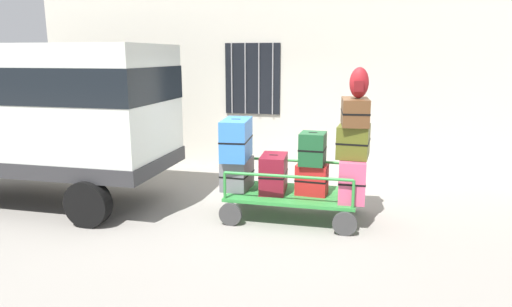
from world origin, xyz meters
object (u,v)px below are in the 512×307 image
(luggage_cart, at_px, (292,197))
(suitcase_left_middle, at_px, (236,139))
(suitcase_center_middle, at_px, (313,149))
(suitcase_midright_top, at_px, (355,112))
(suitcase_center_bottom, at_px, (312,180))
(backpack, at_px, (359,83))
(suitcase_midleft_bottom, at_px, (274,173))
(suitcase_midright_bottom, at_px, (352,177))
(suitcase_midright_middle, at_px, (353,141))
(suitcase_left_bottom, at_px, (237,174))
(van, at_px, (43,107))

(luggage_cart, height_order, suitcase_left_middle, suitcase_left_middle)
(suitcase_center_middle, xyz_separation_m, suitcase_midright_top, (0.60, -0.00, 0.58))
(suitcase_center_middle, bearing_deg, suitcase_center_bottom, 90.00)
(suitcase_midright_top, bearing_deg, suitcase_center_bottom, 179.50)
(suitcase_midright_top, distance_m, backpack, 0.42)
(suitcase_midleft_bottom, bearing_deg, suitcase_midright_bottom, -0.06)
(luggage_cart, xyz_separation_m, suitcase_midright_bottom, (0.90, 0.01, 0.38))
(suitcase_center_middle, bearing_deg, luggage_cart, -179.27)
(backpack, bearing_deg, suitcase_midright_middle, 127.29)
(suitcase_center_middle, bearing_deg, suitcase_left_bottom, 178.37)
(suitcase_center_bottom, xyz_separation_m, suitcase_midright_bottom, (0.60, 0.00, 0.08))
(suitcase_left_bottom, height_order, suitcase_midright_bottom, suitcase_midright_bottom)
(suitcase_midleft_bottom, xyz_separation_m, suitcase_midright_bottom, (1.20, -0.00, 0.02))
(suitcase_midright_middle, xyz_separation_m, suitcase_midright_top, (0.00, -0.01, 0.44))
(suitcase_left_middle, xyz_separation_m, backpack, (1.84, -0.05, 0.90))
(backpack, bearing_deg, suitcase_midleft_bottom, 177.28)
(suitcase_left_middle, bearing_deg, suitcase_center_bottom, -0.03)
(van, xyz_separation_m, suitcase_midright_middle, (5.12, 0.16, -0.39))
(suitcase_left_bottom, bearing_deg, van, -176.74)
(van, distance_m, suitcase_midright_middle, 5.14)
(van, height_order, suitcase_midright_bottom, van)
(suitcase_center_bottom, height_order, backpack, backpack)
(suitcase_left_bottom, bearing_deg, suitcase_midright_bottom, -0.95)
(luggage_cart, height_order, suitcase_center_bottom, suitcase_center_bottom)
(suitcase_center_middle, bearing_deg, van, -178.03)
(suitcase_center_bottom, distance_m, suitcase_midright_middle, 0.87)
(van, height_order, suitcase_midright_top, van)
(suitcase_center_middle, bearing_deg, suitcase_midleft_bottom, 179.47)
(suitcase_left_middle, xyz_separation_m, suitcase_midright_top, (1.80, -0.01, 0.48))
(suitcase_left_middle, distance_m, suitcase_midright_bottom, 1.87)
(suitcase_left_bottom, height_order, suitcase_midright_middle, suitcase_midright_middle)
(suitcase_center_bottom, distance_m, backpack, 1.62)
(suitcase_center_bottom, relative_size, suitcase_midright_bottom, 0.55)
(luggage_cart, xyz_separation_m, suitcase_midleft_bottom, (-0.30, 0.01, 0.36))
(suitcase_left_bottom, xyz_separation_m, suitcase_midright_top, (1.80, -0.04, 1.05))
(suitcase_midright_bottom, distance_m, suitcase_midright_middle, 0.55)
(luggage_cart, bearing_deg, suitcase_center_middle, 0.73)
(suitcase_midright_bottom, relative_size, suitcase_midright_top, 1.25)
(luggage_cart, bearing_deg, suitcase_left_bottom, 177.58)
(suitcase_left_bottom, relative_size, suitcase_midright_bottom, 0.66)
(luggage_cart, distance_m, suitcase_center_middle, 0.84)
(suitcase_center_bottom, relative_size, suitcase_midright_middle, 0.81)
(suitcase_left_bottom, bearing_deg, suitcase_center_middle, -1.63)
(van, distance_m, suitcase_center_bottom, 4.64)
(suitcase_left_bottom, relative_size, backpack, 1.38)
(suitcase_midleft_bottom, bearing_deg, suitcase_midright_top, -0.48)
(suitcase_center_middle, xyz_separation_m, suitcase_midright_middle, (0.60, 0.00, 0.14))
(suitcase_left_bottom, bearing_deg, suitcase_center_bottom, -1.59)
(luggage_cart, distance_m, suitcase_midright_top, 1.63)
(suitcase_midright_top, bearing_deg, suitcase_left_bottom, 178.77)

